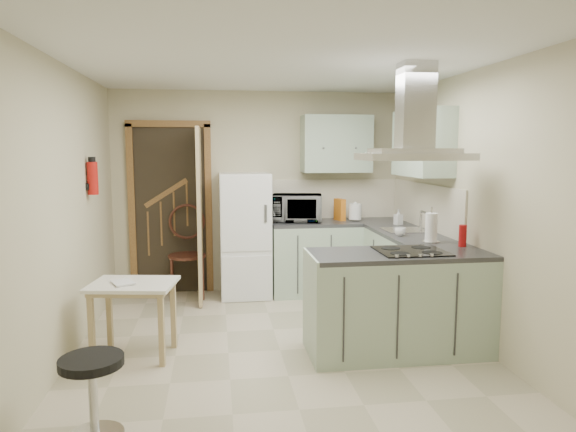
{
  "coord_description": "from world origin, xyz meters",
  "views": [
    {
      "loc": [
        -0.54,
        -4.36,
        1.78
      ],
      "look_at": [
        0.14,
        0.45,
        1.15
      ],
      "focal_mm": 32.0,
      "sensor_mm": 36.0,
      "label": 1
    }
  ],
  "objects": [
    {
      "name": "floor",
      "position": [
        0.0,
        0.0,
        0.0
      ],
      "size": [
        4.2,
        4.2,
        0.0
      ],
      "primitive_type": "plane",
      "color": "#B8AA8F",
      "rests_on": "ground"
    },
    {
      "name": "ceiling",
      "position": [
        0.0,
        0.0,
        2.5
      ],
      "size": [
        4.2,
        4.2,
        0.0
      ],
      "primitive_type": "plane",
      "rotation": [
        3.14,
        0.0,
        0.0
      ],
      "color": "silver",
      "rests_on": "back_wall"
    },
    {
      "name": "back_wall",
      "position": [
        0.0,
        2.1,
        1.25
      ],
      "size": [
        3.6,
        0.0,
        3.6
      ],
      "primitive_type": "plane",
      "rotation": [
        1.57,
        0.0,
        0.0
      ],
      "color": "#BEB593",
      "rests_on": "floor"
    },
    {
      "name": "left_wall",
      "position": [
        -1.8,
        0.0,
        1.25
      ],
      "size": [
        0.0,
        4.2,
        4.2
      ],
      "primitive_type": "plane",
      "rotation": [
        1.57,
        0.0,
        1.57
      ],
      "color": "#BEB593",
      "rests_on": "floor"
    },
    {
      "name": "right_wall",
      "position": [
        1.8,
        0.0,
        1.25
      ],
      "size": [
        0.0,
        4.2,
        4.2
      ],
      "primitive_type": "plane",
      "rotation": [
        1.57,
        0.0,
        -1.57
      ],
      "color": "#BEB593",
      "rests_on": "floor"
    },
    {
      "name": "doorway",
      "position": [
        -1.1,
        2.07,
        1.05
      ],
      "size": [
        1.1,
        0.12,
        2.1
      ],
      "primitive_type": "cube",
      "color": "brown",
      "rests_on": "floor"
    },
    {
      "name": "fridge",
      "position": [
        -0.2,
        1.8,
        0.75
      ],
      "size": [
        0.6,
        0.6,
        1.5
      ],
      "primitive_type": "cube",
      "color": "white",
      "rests_on": "floor"
    },
    {
      "name": "counter_back",
      "position": [
        0.66,
        1.8,
        0.45
      ],
      "size": [
        1.08,
        0.6,
        0.9
      ],
      "primitive_type": "cube",
      "color": "#9EB2A0",
      "rests_on": "floor"
    },
    {
      "name": "counter_right",
      "position": [
        1.5,
        1.12,
        0.45
      ],
      "size": [
        0.6,
        1.95,
        0.9
      ],
      "primitive_type": "cube",
      "color": "#9EB2A0",
      "rests_on": "floor"
    },
    {
      "name": "splashback",
      "position": [
        0.96,
        2.09,
        1.15
      ],
      "size": [
        1.68,
        0.02,
        0.5
      ],
      "primitive_type": "cube",
      "color": "beige",
      "rests_on": "counter_back"
    },
    {
      "name": "wall_cabinet_back",
      "position": [
        0.95,
        1.93,
        1.85
      ],
      "size": [
        0.85,
        0.35,
        0.7
      ],
      "primitive_type": "cube",
      "color": "#9EB2A0",
      "rests_on": "back_wall"
    },
    {
      "name": "wall_cabinet_right",
      "position": [
        1.62,
        0.85,
        1.85
      ],
      "size": [
        0.35,
        0.9,
        0.7
      ],
      "primitive_type": "cube",
      "color": "#9EB2A0",
      "rests_on": "right_wall"
    },
    {
      "name": "peninsula",
      "position": [
        1.02,
        -0.18,
        0.45
      ],
      "size": [
        1.55,
        0.65,
        0.9
      ],
      "primitive_type": "cube",
      "color": "#9EB2A0",
      "rests_on": "floor"
    },
    {
      "name": "hob",
      "position": [
        1.12,
        -0.18,
        0.91
      ],
      "size": [
        0.58,
        0.5,
        0.01
      ],
      "primitive_type": "cube",
      "color": "black",
      "rests_on": "peninsula"
    },
    {
      "name": "extractor_hood",
      "position": [
        1.12,
        -0.18,
        1.72
      ],
      "size": [
        0.9,
        0.55,
        0.1
      ],
      "primitive_type": "cube",
      "color": "silver",
      "rests_on": "ceiling"
    },
    {
      "name": "sink",
      "position": [
        1.5,
        0.95,
        0.91
      ],
      "size": [
        0.45,
        0.4,
        0.01
      ],
      "primitive_type": "cube",
      "color": "silver",
      "rests_on": "counter_right"
    },
    {
      "name": "fire_extinguisher",
      "position": [
        -1.74,
        0.9,
        1.5
      ],
      "size": [
        0.1,
        0.1,
        0.32
      ],
      "primitive_type": "cylinder",
      "color": "#B2140F",
      "rests_on": "left_wall"
    },
    {
      "name": "drop_leaf_table",
      "position": [
        -1.26,
        0.04,
        0.33
      ],
      "size": [
        0.77,
        0.63,
        0.66
      ],
      "primitive_type": "cube",
      "rotation": [
        0.0,
        0.0,
        -0.16
      ],
      "color": "tan",
      "rests_on": "floor"
    },
    {
      "name": "bentwood_chair",
      "position": [
        -0.9,
        1.82,
        0.51
      ],
      "size": [
        0.47,
        0.47,
        1.01
      ],
      "primitive_type": "cube",
      "rotation": [
        0.0,
        0.0,
        0.05
      ],
      "color": "#462717",
      "rests_on": "floor"
    },
    {
      "name": "stool",
      "position": [
        -1.32,
        -1.22,
        0.26
      ],
      "size": [
        0.42,
        0.42,
        0.52
      ],
      "primitive_type": "cylinder",
      "rotation": [
        0.0,
        0.0,
        0.07
      ],
      "color": "black",
      "rests_on": "floor"
    },
    {
      "name": "microwave",
      "position": [
        0.44,
        1.84,
        1.07
      ],
      "size": [
        0.66,
        0.51,
        0.33
      ],
      "primitive_type": "imported",
      "rotation": [
        0.0,
        0.0,
        -0.18
      ],
      "color": "black",
      "rests_on": "counter_back"
    },
    {
      "name": "kettle",
      "position": [
        1.17,
        1.78,
        1.02
      ],
      "size": [
        0.21,
        0.21,
        0.23
      ],
      "primitive_type": "cylinder",
      "rotation": [
        0.0,
        0.0,
        0.37
      ],
      "color": "white",
      "rests_on": "counter_back"
    },
    {
      "name": "cereal_box",
      "position": [
        0.99,
        1.86,
        1.04
      ],
      "size": [
        0.12,
        0.19,
        0.27
      ],
      "primitive_type": "cube",
      "rotation": [
        0.0,
        0.0,
        0.29
      ],
      "color": "orange",
      "rests_on": "counter_back"
    },
    {
      "name": "soap_bottle",
      "position": [
        1.58,
        1.39,
        0.99
      ],
      "size": [
        0.1,
        0.1,
        0.18
      ],
      "primitive_type": "imported",
      "rotation": [
        0.0,
        0.0,
        0.28
      ],
      "color": "#B2B1BD",
      "rests_on": "counter_right"
    },
    {
      "name": "paper_towel",
      "position": [
        1.49,
        0.24,
        1.04
      ],
      "size": [
        0.12,
        0.12,
        0.29
      ],
      "primitive_type": "cylinder",
      "rotation": [
        0.0,
        0.0,
        -0.05
      ],
      "color": "white",
      "rests_on": "counter_right"
    },
    {
      "name": "cup",
      "position": [
        1.32,
        0.61,
        0.94
      ],
      "size": [
        0.14,
        0.14,
        0.09
      ],
      "primitive_type": "imported",
      "rotation": [
        0.0,
        0.0,
        -0.28
      ],
      "color": "silver",
      "rests_on": "counter_right"
    },
    {
      "name": "red_bottle",
      "position": [
        1.68,
        -0.02,
        1.0
      ],
      "size": [
        0.08,
        0.08,
        0.2
      ],
      "primitive_type": "cylinder",
      "rotation": [
        0.0,
        0.0,
        -0.13
      ],
      "color": "#B10F11",
      "rests_on": "peninsula"
    },
    {
      "name": "book",
      "position": [
        -1.41,
        -0.02,
        0.71
      ],
      "size": [
        0.24,
        0.27,
        0.1
      ],
      "primitive_type": "imported",
      "rotation": [
        0.0,
        0.0,
        0.44
      ],
      "color": "#A73744",
      "rests_on": "drop_leaf_table"
    }
  ]
}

